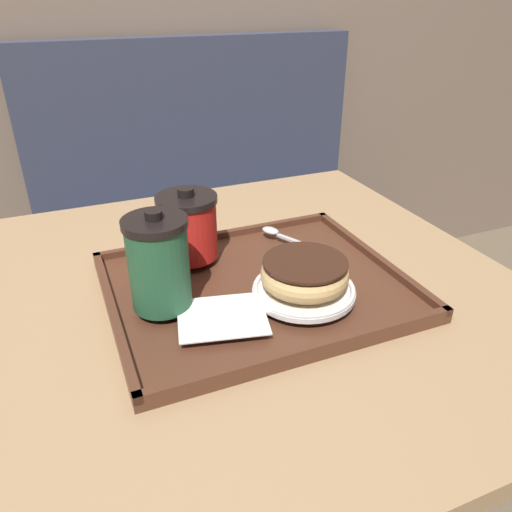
% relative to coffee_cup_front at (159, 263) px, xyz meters
% --- Properties ---
extents(booth_bench, '(1.12, 0.44, 1.00)m').
position_rel_coffee_cup_front_xyz_m(booth_bench, '(0.36, 0.90, -0.49)').
color(booth_bench, '#33384C').
rests_on(booth_bench, ground_plane).
extents(cafe_table, '(0.92, 0.88, 0.71)m').
position_rel_coffee_cup_front_xyz_m(cafe_table, '(0.12, 0.04, -0.26)').
color(cafe_table, tan).
rests_on(cafe_table, ground_plane).
extents(serving_tray, '(0.45, 0.37, 0.02)m').
position_rel_coffee_cup_front_xyz_m(serving_tray, '(0.15, 0.01, -0.08)').
color(serving_tray, '#512D1E').
rests_on(serving_tray, cafe_table).
extents(napkin_paper, '(0.14, 0.13, 0.00)m').
position_rel_coffee_cup_front_xyz_m(napkin_paper, '(0.07, -0.06, -0.07)').
color(napkin_paper, white).
rests_on(napkin_paper, serving_tray).
extents(coffee_cup_front, '(0.09, 0.09, 0.15)m').
position_rel_coffee_cup_front_xyz_m(coffee_cup_front, '(0.00, 0.00, 0.00)').
color(coffee_cup_front, '#235638').
rests_on(coffee_cup_front, serving_tray).
extents(coffee_cup_rear, '(0.10, 0.10, 0.12)m').
position_rel_coffee_cup_front_xyz_m(coffee_cup_rear, '(0.08, 0.13, -0.01)').
color(coffee_cup_rear, red).
rests_on(coffee_cup_rear, serving_tray).
extents(plate_with_chocolate_donut, '(0.15, 0.15, 0.01)m').
position_rel_coffee_cup_front_xyz_m(plate_with_chocolate_donut, '(0.20, -0.05, -0.06)').
color(plate_with_chocolate_donut, white).
rests_on(plate_with_chocolate_donut, serving_tray).
extents(donut_chocolate_glazed, '(0.13, 0.13, 0.04)m').
position_rel_coffee_cup_front_xyz_m(donut_chocolate_glazed, '(0.20, -0.05, -0.03)').
color(donut_chocolate_glazed, '#DBB270').
rests_on(donut_chocolate_glazed, plate_with_chocolate_donut).
extents(spoon, '(0.08, 0.13, 0.01)m').
position_rel_coffee_cup_front_xyz_m(spoon, '(0.25, 0.13, -0.06)').
color(spoon, silver).
rests_on(spoon, serving_tray).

